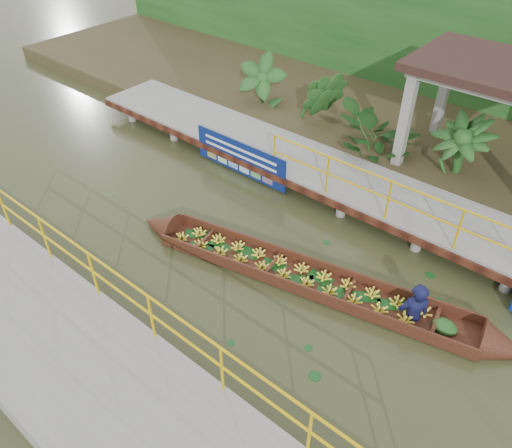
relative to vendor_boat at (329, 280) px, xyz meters
The scene contains 9 objects.
ground 2.21m from the vendor_boat, behind, with size 80.00×80.00×0.00m, color #2F371B.
land_strip 7.48m from the vendor_boat, 106.88° to the left, with size 30.00×8.00×0.45m, color #372F1B.
far_dock 3.77m from the vendor_boat, 124.90° to the left, with size 16.00×2.06×1.66m.
near_dock 4.69m from the vendor_boat, 104.46° to the right, with size 18.00×2.40×1.73m.
pavilion 6.53m from the vendor_boat, 82.08° to the left, with size 4.40×3.00×3.00m.
foliage_backdrop 10.05m from the vendor_boat, 102.67° to the left, with size 30.00×0.80×4.00m, color #154317.
vendor_boat is the anchor object (origin of this frame).
blue_banner 4.78m from the vendor_boat, 153.42° to the left, with size 3.08×0.04×0.96m.
tropical_plants 5.03m from the vendor_boat, 89.09° to the left, with size 14.08×1.08×1.35m.
Camera 1 is at (5.68, -6.19, 7.50)m, focal length 35.00 mm.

